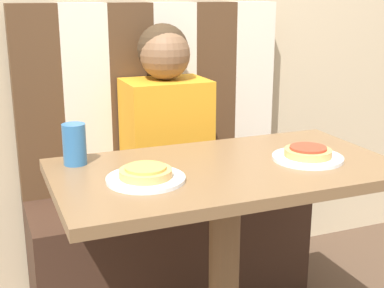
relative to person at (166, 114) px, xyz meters
name	(u,v)px	position (x,y,z in m)	size (l,w,h in m)	color
booth_seat	(168,246)	(0.00, 0.00, -0.58)	(1.14, 0.46, 0.47)	#382319
booth_backrest	(152,96)	(0.00, 0.18, 0.05)	(1.14, 0.09, 0.78)	#4C331E
dining_table	(225,201)	(0.00, -0.57, -0.16)	(1.06, 0.58, 0.77)	brown
person	(166,114)	(0.00, 0.00, 0.00)	(0.33, 0.25, 0.70)	orange
plate_left	(146,179)	(-0.27, -0.61, -0.04)	(0.23, 0.23, 0.01)	white
plate_right	(308,158)	(0.27, -0.61, -0.04)	(0.23, 0.23, 0.01)	white
pizza_left	(146,172)	(-0.27, -0.61, -0.02)	(0.15, 0.15, 0.03)	tan
pizza_right	(308,152)	(0.27, -0.61, -0.02)	(0.15, 0.15, 0.03)	tan
drinking_cup	(74,144)	(-0.43, -0.38, 0.02)	(0.07, 0.07, 0.13)	#2D669E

